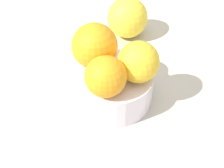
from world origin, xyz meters
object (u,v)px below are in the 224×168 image
orange_in_bowl_0 (95,46)px  orange_in_bowl_2 (106,77)px  fruit_bowl (112,87)px  orange_in_bowl_1 (138,62)px  orange_loose_0 (127,18)px

orange_in_bowl_0 → orange_in_bowl_2: orange_in_bowl_0 is taller
orange_in_bowl_0 → fruit_bowl: bearing=120.2°
fruit_bowl → orange_in_bowl_2: (2.14, 3.70, 6.05)cm
fruit_bowl → orange_in_bowl_1: bearing=149.7°
orange_in_bowl_1 → orange_in_bowl_2: bearing=15.5°
orange_in_bowl_0 → orange_loose_0: 18.69cm
orange_in_bowl_1 → fruit_bowl: bearing=-30.3°
orange_in_bowl_2 → orange_loose_0: orange_in_bowl_2 is taller
orange_in_bowl_0 → orange_loose_0: bearing=-127.0°
fruit_bowl → orange_loose_0: size_ratio=1.60×
fruit_bowl → orange_in_bowl_2: bearing=59.9°
fruit_bowl → orange_loose_0: 19.87cm
orange_in_bowl_0 → orange_loose_0: size_ratio=0.87×
orange_in_bowl_0 → orange_in_bowl_2: (0.23, 6.98, -0.60)cm
fruit_bowl → orange_in_bowl_2: size_ratio=2.18×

